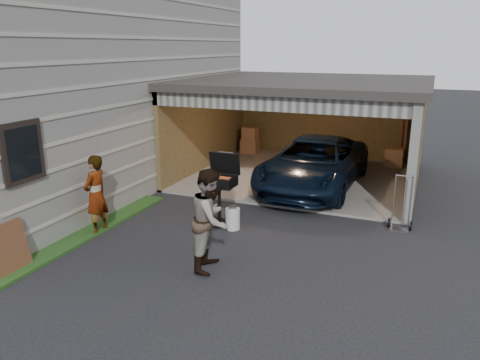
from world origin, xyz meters
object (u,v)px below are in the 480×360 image
(minivan, at_px, (314,166))
(propane_tank, at_px, (233,219))
(woman, at_px, (96,195))
(man, at_px, (211,220))
(bbq_grill, at_px, (220,183))
(hand_truck, at_px, (400,219))
(plywood_panel, at_px, (8,250))

(minivan, height_order, propane_tank, minivan)
(woman, height_order, man, man)
(minivan, relative_size, man, 2.68)
(minivan, xyz_separation_m, bbq_grill, (-1.30, -3.30, 0.25))
(minivan, relative_size, hand_truck, 4.01)
(minivan, height_order, hand_truck, minivan)
(hand_truck, bearing_deg, woman, -154.34)
(woman, bearing_deg, plywood_panel, -7.00)
(man, height_order, hand_truck, man)
(man, bearing_deg, hand_truck, -51.92)
(propane_tank, bearing_deg, bbq_grill, 153.82)
(minivan, height_order, man, man)
(man, xyz_separation_m, hand_truck, (2.97, 3.13, -0.67))
(minivan, xyz_separation_m, hand_truck, (2.42, -2.17, -0.44))
(minivan, height_order, bbq_grill, bbq_grill)
(propane_tank, bearing_deg, hand_truck, 21.55)
(plywood_panel, bearing_deg, propane_tank, 50.38)
(minivan, bearing_deg, plywood_panel, -116.65)
(minivan, distance_m, woman, 5.88)
(minivan, relative_size, woman, 2.89)
(man, bearing_deg, woman, 71.03)
(propane_tank, distance_m, plywood_panel, 4.36)
(man, xyz_separation_m, propane_tank, (-0.37, 1.81, -0.67))
(hand_truck, bearing_deg, plywood_panel, -140.78)
(hand_truck, bearing_deg, minivan, 140.04)
(woman, height_order, hand_truck, woman)
(minivan, distance_m, propane_tank, 3.63)
(bbq_grill, bearing_deg, plywood_panel, -124.06)
(minivan, distance_m, plywood_panel, 7.77)
(bbq_grill, distance_m, hand_truck, 3.95)
(man, height_order, bbq_grill, man)
(bbq_grill, bearing_deg, woman, -145.81)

